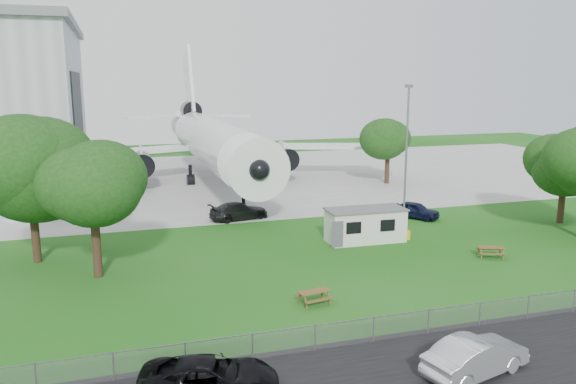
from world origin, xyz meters
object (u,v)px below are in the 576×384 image
object	(u,v)px
airliner	(211,140)
picnic_west	(314,304)
car_centre_sedan	(476,357)
picnic_east	(490,257)
site_cabin	(365,225)

from	to	relation	value
airliner	picnic_west	bearing A→B (deg)	-91.58
picnic_west	car_centre_sedan	size ratio (longest dim) A/B	0.36
picnic_west	picnic_east	size ratio (longest dim) A/B	1.00
picnic_west	airliner	bearing A→B (deg)	77.83
car_centre_sedan	picnic_west	bearing A→B (deg)	8.37
picnic_west	car_centre_sedan	xyz separation A→B (m)	(3.95, -9.41, 0.83)
airliner	car_centre_sedan	distance (m)	49.71
airliner	site_cabin	size ratio (longest dim) A/B	7.03
car_centre_sedan	picnic_east	bearing A→B (deg)	-53.34
picnic_east	car_centre_sedan	xyz separation A→B (m)	(-11.03, -13.63, 0.83)
airliner	picnic_west	size ratio (longest dim) A/B	26.52
airliner	picnic_east	size ratio (longest dim) A/B	26.52
airliner	picnic_west	distance (m)	40.38
picnic_west	picnic_east	xyz separation A→B (m)	(14.97, 4.23, 0.00)
airliner	picnic_east	distance (m)	38.75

